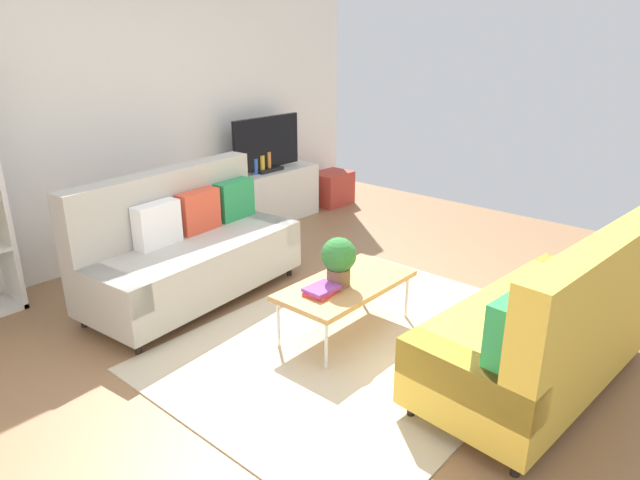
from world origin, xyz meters
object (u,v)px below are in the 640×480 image
(vase_0, at_px, (226,171))
(bottle_2, at_px, (269,162))
(coffee_table, at_px, (346,286))
(storage_trunk, at_px, (332,188))
(table_book_0, at_px, (322,292))
(bottle_0, at_px, (256,167))
(vase_1, at_px, (238,167))
(tv_console, at_px, (267,197))
(couch_beige, at_px, (188,248))
(potted_plant, at_px, (339,259))
(couch_green, at_px, (549,327))
(tv, at_px, (267,145))
(bottle_1, at_px, (262,164))

(vase_0, bearing_deg, bottle_2, -8.68)
(coffee_table, relative_size, storage_trunk, 2.12)
(table_book_0, height_order, bottle_0, bottle_0)
(storage_trunk, height_order, vase_1, vase_1)
(tv_console, bearing_deg, bottle_0, -169.03)
(coffee_table, bearing_deg, vase_0, 69.56)
(couch_beige, relative_size, table_book_0, 8.20)
(vase_0, bearing_deg, coffee_table, -110.44)
(couch_beige, relative_size, tv_console, 1.41)
(storage_trunk, bearing_deg, potted_plant, -139.18)
(potted_plant, height_order, table_book_0, potted_plant)
(vase_0, height_order, vase_1, vase_1)
(potted_plant, height_order, bottle_2, bottle_2)
(couch_green, relative_size, tv, 1.96)
(coffee_table, distance_m, vase_1, 2.74)
(tv, bearing_deg, bottle_1, -168.92)
(storage_trunk, distance_m, bottle_0, 1.40)
(coffee_table, bearing_deg, bottle_2, 57.64)
(tv_console, xyz_separation_m, potted_plant, (-1.57, -2.41, 0.31))
(coffee_table, xyz_separation_m, tv, (1.50, 2.41, 0.56))
(couch_beige, relative_size, vase_0, 10.40)
(potted_plant, distance_m, vase_1, 2.73)
(coffee_table, distance_m, bottle_1, 2.79)
(coffee_table, height_order, vase_1, vase_1)
(storage_trunk, relative_size, vase_1, 2.63)
(bottle_2, bearing_deg, couch_beige, -153.16)
(vase_1, relative_size, bottle_0, 1.07)
(coffee_table, height_order, table_book_0, table_book_0)
(tv_console, relative_size, bottle_2, 6.04)
(coffee_table, xyz_separation_m, table_book_0, (-0.26, 0.02, 0.04))
(vase_0, bearing_deg, table_book_0, -115.74)
(couch_beige, distance_m, vase_1, 1.86)
(bottle_1, bearing_deg, potted_plant, -121.84)
(couch_beige, bearing_deg, table_book_0, 90.12)
(couch_beige, relative_size, bottle_2, 8.50)
(bottle_0, bearing_deg, tv_console, 10.97)
(couch_green, distance_m, table_book_0, 1.54)
(storage_trunk, xyz_separation_m, vase_0, (-1.68, 0.15, 0.51))
(storage_trunk, relative_size, table_book_0, 2.17)
(tv_console, bearing_deg, couch_green, -107.63)
(vase_1, bearing_deg, coffee_table, -114.21)
(couch_green, distance_m, tv, 4.05)
(potted_plant, relative_size, bottle_2, 1.60)
(bottle_0, distance_m, bottle_1, 0.10)
(bottle_2, bearing_deg, bottle_0, 180.00)
(tv, bearing_deg, vase_0, 173.12)
(tv_console, relative_size, storage_trunk, 2.69)
(bottle_0, bearing_deg, potted_plant, -119.98)
(tv_console, xyz_separation_m, bottle_1, (-0.10, -0.04, 0.42))
(tv_console, distance_m, tv, 0.63)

